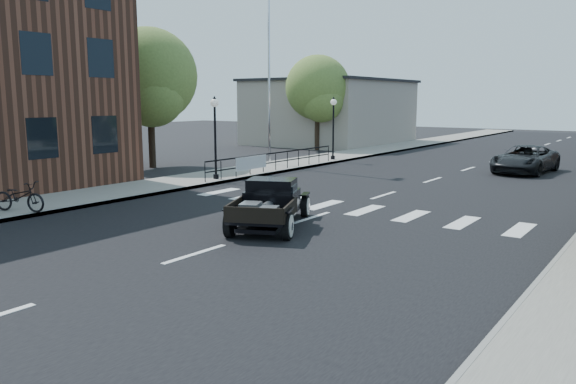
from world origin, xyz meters
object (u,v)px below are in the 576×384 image
Objects in this scene: hotrod_pickup at (270,203)px; flagpole at (269,61)px; second_car at (525,159)px; motorcycle at (19,197)px.

flagpole is at bearing 103.24° from hotrod_pickup.
second_car reaches higher than motorcycle.
flagpole is 15.86m from motorcycle.
second_car is at bearing 55.64° from hotrod_pickup.
hotrod_pickup is at bearing -52.67° from flagpole.
flagpole is 6.09× the size of motorcycle.
flagpole is 2.27× the size of second_car.
flagpole reaches higher than motorcycle.
flagpole is 2.71× the size of hotrod_pickup.
flagpole is 13.91m from second_car.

